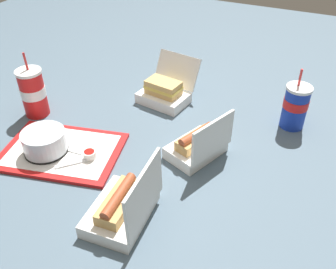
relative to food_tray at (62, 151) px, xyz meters
name	(u,v)px	position (x,y,z in m)	size (l,w,h in m)	color
ground_plane	(158,154)	(-0.28, -0.12, -0.01)	(3.20, 3.20, 0.00)	#4C6070
food_tray	(62,151)	(0.00, 0.00, 0.00)	(0.42, 0.33, 0.01)	red
cake_container	(45,142)	(0.04, 0.02, 0.04)	(0.14, 0.14, 0.07)	black
ketchup_cup	(90,154)	(-0.10, 0.00, 0.02)	(0.04, 0.04, 0.02)	white
napkin_stack	(76,142)	(-0.02, -0.05, 0.01)	(0.10, 0.10, 0.00)	white
plastic_fork	(73,163)	(-0.07, 0.04, 0.01)	(0.11, 0.01, 0.01)	white
clamshell_hotdog_front	(123,207)	(-0.32, 0.15, 0.04)	(0.16, 0.21, 0.18)	white
clamshell_sandwich_left	(165,91)	(-0.17, -0.42, 0.04)	(0.21, 0.22, 0.16)	white
clamshell_hotdog_corner	(198,145)	(-0.40, -0.17, 0.03)	(0.19, 0.21, 0.16)	white
soda_cup_center	(295,106)	(-0.64, -0.46, 0.08)	(0.09, 0.09, 0.22)	#1938B7
soda_cup_left	(33,92)	(0.22, -0.15, 0.08)	(0.09, 0.09, 0.24)	red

